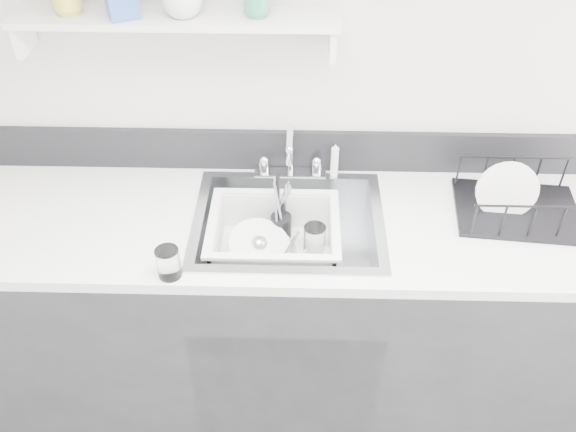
{
  "coord_description": "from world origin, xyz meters",
  "views": [
    {
      "loc": [
        0.04,
        -0.36,
        2.25
      ],
      "look_at": [
        0.0,
        1.14,
        0.98
      ],
      "focal_mm": 38.0,
      "sensor_mm": 36.0,
      "label": 1
    }
  ],
  "objects_px": {
    "sink": "(288,240)",
    "dish_rack": "(521,196)",
    "counter_run": "(288,311)",
    "wash_tub": "(274,240)"
  },
  "relations": [
    {
      "from": "counter_run",
      "to": "sink",
      "type": "height_order",
      "value": "sink"
    },
    {
      "from": "counter_run",
      "to": "sink",
      "type": "bearing_deg",
      "value": 0.0
    },
    {
      "from": "sink",
      "to": "wash_tub",
      "type": "distance_m",
      "value": 0.05
    },
    {
      "from": "wash_tub",
      "to": "dish_rack",
      "type": "relative_size",
      "value": 1.08
    },
    {
      "from": "counter_run",
      "to": "dish_rack",
      "type": "height_order",
      "value": "dish_rack"
    },
    {
      "from": "sink",
      "to": "dish_rack",
      "type": "xyz_separation_m",
      "value": [
        0.78,
        0.06,
        0.16
      ]
    },
    {
      "from": "counter_run",
      "to": "dish_rack",
      "type": "distance_m",
      "value": 0.94
    },
    {
      "from": "counter_run",
      "to": "sink",
      "type": "relative_size",
      "value": 5.0
    },
    {
      "from": "counter_run",
      "to": "wash_tub",
      "type": "height_order",
      "value": "wash_tub"
    },
    {
      "from": "sink",
      "to": "dish_rack",
      "type": "bearing_deg",
      "value": 4.59
    }
  ]
}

